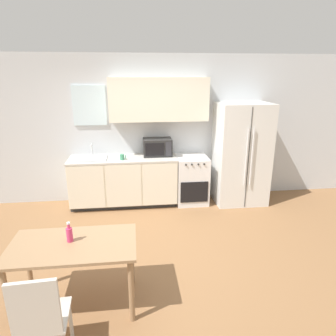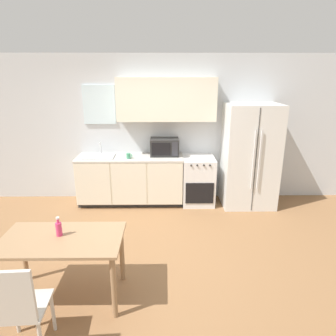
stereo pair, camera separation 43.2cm
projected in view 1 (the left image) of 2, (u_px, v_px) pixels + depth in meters
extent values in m
plane|color=olive|center=(143.00, 252.00, 4.14)|extent=(12.00, 12.00, 0.00)
cube|color=silver|center=(137.00, 130.00, 5.59)|extent=(12.00, 0.06, 2.70)
cube|color=silver|center=(90.00, 105.00, 5.32)|extent=(0.58, 0.04, 0.70)
cube|color=silver|center=(159.00, 99.00, 5.29)|extent=(1.76, 0.32, 0.76)
cube|color=#333333|center=(125.00, 201.00, 5.68)|extent=(1.91, 0.54, 0.08)
cube|color=silver|center=(124.00, 180.00, 5.51)|extent=(1.91, 0.60, 0.79)
cube|color=silver|center=(86.00, 188.00, 5.15)|extent=(0.62, 0.01, 0.77)
cube|color=silver|center=(124.00, 186.00, 5.23)|extent=(0.62, 0.01, 0.77)
cube|color=silver|center=(160.00, 185.00, 5.30)|extent=(0.62, 0.01, 0.77)
cube|color=beige|center=(123.00, 159.00, 5.39)|extent=(1.94, 0.62, 0.03)
cube|color=white|center=(191.00, 179.00, 5.66)|extent=(0.58, 0.62, 0.88)
cube|color=black|center=(194.00, 192.00, 5.40)|extent=(0.50, 0.01, 0.39)
cylinder|color=#262626|center=(186.00, 165.00, 5.22)|extent=(0.03, 0.02, 0.03)
cylinder|color=#262626|center=(192.00, 165.00, 5.23)|extent=(0.03, 0.02, 0.03)
cylinder|color=#262626|center=(198.00, 164.00, 5.24)|extent=(0.03, 0.02, 0.03)
cylinder|color=#262626|center=(204.00, 164.00, 5.25)|extent=(0.03, 0.02, 0.03)
cube|color=silver|center=(241.00, 154.00, 5.55)|extent=(0.93, 0.74, 1.86)
cube|color=#3F3F3F|center=(248.00, 159.00, 5.20)|extent=(0.01, 0.01, 1.80)
cylinder|color=silver|center=(246.00, 158.00, 5.16)|extent=(0.02, 0.02, 1.02)
cylinder|color=silver|center=(252.00, 158.00, 5.17)|extent=(0.02, 0.02, 1.02)
cube|color=#B7BABC|center=(91.00, 158.00, 5.32)|extent=(0.55, 0.41, 0.02)
cylinder|color=silver|center=(92.00, 150.00, 5.44)|extent=(0.02, 0.02, 0.22)
cylinder|color=silver|center=(91.00, 145.00, 5.35)|extent=(0.02, 0.14, 0.02)
cube|color=#282828|center=(157.00, 147.00, 5.50)|extent=(0.52, 0.34, 0.32)
cube|color=black|center=(155.00, 149.00, 5.33)|extent=(0.33, 0.01, 0.23)
cube|color=#2D2D33|center=(169.00, 149.00, 5.35)|extent=(0.10, 0.01, 0.25)
cylinder|color=#3F8C66|center=(122.00, 157.00, 5.26)|extent=(0.08, 0.08, 0.10)
torus|color=#3F8C66|center=(125.00, 157.00, 5.26)|extent=(0.02, 0.07, 0.07)
cube|color=#997551|center=(73.00, 245.00, 3.00)|extent=(1.26, 0.71, 0.03)
cylinder|color=#997551|center=(7.00, 301.00, 2.77)|extent=(0.06, 0.06, 0.70)
cylinder|color=#997551|center=(131.00, 291.00, 2.89)|extent=(0.06, 0.06, 0.70)
cylinder|color=#997551|center=(28.00, 263.00, 3.32)|extent=(0.06, 0.06, 0.70)
cylinder|color=#997551|center=(131.00, 256.00, 3.45)|extent=(0.06, 0.06, 0.70)
cube|color=beige|center=(44.00, 317.00, 2.47)|extent=(0.42, 0.42, 0.02)
cube|color=beige|center=(34.00, 309.00, 2.22)|extent=(0.37, 0.06, 0.48)
cylinder|color=beige|center=(31.00, 325.00, 2.67)|extent=(0.03, 0.03, 0.43)
cylinder|color=beige|center=(71.00, 320.00, 2.72)|extent=(0.03, 0.03, 0.43)
cylinder|color=#DB386B|center=(70.00, 235.00, 3.02)|extent=(0.06, 0.06, 0.15)
cylinder|color=#DB386B|center=(69.00, 226.00, 2.99)|extent=(0.03, 0.03, 0.05)
cylinder|color=white|center=(68.00, 223.00, 2.98)|extent=(0.03, 0.03, 0.02)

